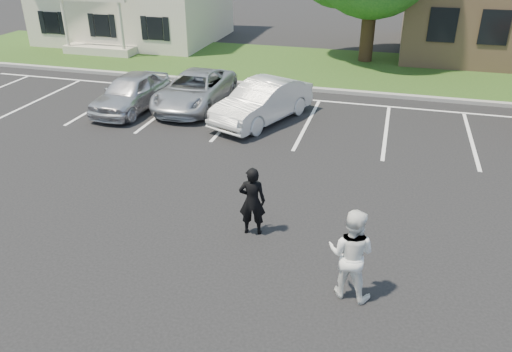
{
  "coord_description": "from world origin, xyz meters",
  "views": [
    {
      "loc": [
        2.78,
        -8.98,
        6.48
      ],
      "look_at": [
        0.0,
        1.0,
        1.25
      ],
      "focal_mm": 35.0,
      "sensor_mm": 36.0,
      "label": 1
    }
  ],
  "objects_px": {
    "man_black_suit": "(252,201)",
    "car_white_sedan": "(262,102)",
    "man_white_shirt": "(351,254)",
    "car_silver_minivan": "(195,90)",
    "car_silver_west": "(131,92)"
  },
  "relations": [
    {
      "from": "man_white_shirt",
      "to": "car_silver_west",
      "type": "height_order",
      "value": "man_white_shirt"
    },
    {
      "from": "car_silver_minivan",
      "to": "car_white_sedan",
      "type": "bearing_deg",
      "value": -17.15
    },
    {
      "from": "car_silver_west",
      "to": "car_silver_minivan",
      "type": "bearing_deg",
      "value": 28.26
    },
    {
      "from": "car_white_sedan",
      "to": "man_black_suit",
      "type": "bearing_deg",
      "value": -54.99
    },
    {
      "from": "car_silver_west",
      "to": "car_silver_minivan",
      "type": "distance_m",
      "value": 2.44
    },
    {
      "from": "man_white_shirt",
      "to": "car_white_sedan",
      "type": "relative_size",
      "value": 0.42
    },
    {
      "from": "man_black_suit",
      "to": "car_white_sedan",
      "type": "bearing_deg",
      "value": -87.06
    },
    {
      "from": "car_silver_minivan",
      "to": "man_black_suit",
      "type": "bearing_deg",
      "value": -60.25
    },
    {
      "from": "man_white_shirt",
      "to": "car_white_sedan",
      "type": "bearing_deg",
      "value": -54.29
    },
    {
      "from": "man_white_shirt",
      "to": "car_white_sedan",
      "type": "xyz_separation_m",
      "value": [
        -4.09,
        8.88,
        -0.21
      ]
    },
    {
      "from": "car_silver_west",
      "to": "man_black_suit",
      "type": "bearing_deg",
      "value": -43.51
    },
    {
      "from": "man_black_suit",
      "to": "car_silver_west",
      "type": "height_order",
      "value": "man_black_suit"
    },
    {
      "from": "car_silver_west",
      "to": "man_white_shirt",
      "type": "bearing_deg",
      "value": -40.78
    },
    {
      "from": "man_black_suit",
      "to": "car_silver_west",
      "type": "bearing_deg",
      "value": -56.14
    },
    {
      "from": "man_white_shirt",
      "to": "car_white_sedan",
      "type": "height_order",
      "value": "man_white_shirt"
    }
  ]
}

